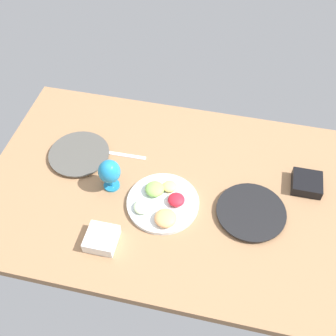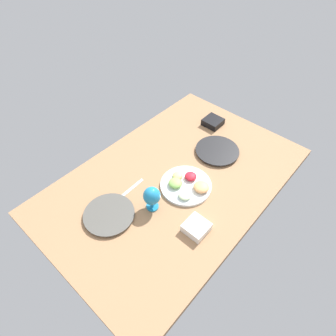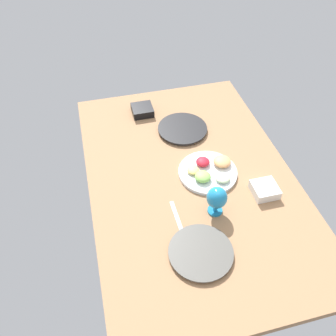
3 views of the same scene
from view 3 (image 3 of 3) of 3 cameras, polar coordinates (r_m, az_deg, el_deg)
The scene contains 8 objects.
ground_plane at distance 183.36cm, azimuth 3.71°, elevation -1.82°, with size 160.00×104.00×4.00cm, color #99704C.
dinner_plate_left at distance 154.54cm, azimuth 5.32°, elevation -13.44°, with size 27.86×27.86×1.98cm.
dinner_plate_right at distance 207.68cm, azimuth 2.36°, elevation 6.32°, with size 28.81×28.81×2.10cm.
fruit_platter at distance 182.87cm, azimuth 6.64°, elevation -0.50°, with size 30.41×30.41×5.48cm.
hurricane_glass_blue at distance 161.39cm, azimuth 7.90°, elevation -4.89°, with size 9.52×9.52×15.41cm.
square_bowl_white at distance 178.64cm, azimuth 15.38°, elevation -3.34°, with size 11.97×11.97×4.84cm.
square_bowl_black at distance 220.19cm, azimuth -4.17°, elevation 9.37°, with size 12.58×12.58×4.64cm.
fork_by_left_plate at distance 165.32cm, azimuth 1.39°, elevation -7.78°, with size 18.00×1.80×0.60cm, color silver.
Camera 3 is at (-116.06, 41.60, 133.72)cm, focal length 37.71 mm.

